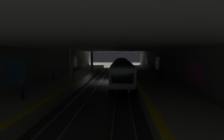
% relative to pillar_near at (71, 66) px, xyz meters
% --- Properties ---
extents(ground_plane, '(120.00, 120.00, 0.00)m').
position_rel_pillar_near_xyz_m(ground_plane, '(7.41, -4.35, -3.33)').
color(ground_plane, '#383A38').
extents(track_left, '(60.00, 1.53, 0.16)m').
position_rel_pillar_near_xyz_m(track_left, '(7.41, -6.55, -3.25)').
color(track_left, gray).
rests_on(track_left, ground).
extents(track_right, '(60.00, 1.53, 0.16)m').
position_rel_pillar_near_xyz_m(track_right, '(7.41, -2.15, -3.25)').
color(track_right, gray).
rests_on(track_right, ground).
extents(platform_left, '(60.00, 5.30, 1.06)m').
position_rel_pillar_near_xyz_m(platform_left, '(7.41, -10.90, -2.80)').
color(platform_left, '#A8A59E').
rests_on(platform_left, ground).
extents(platform_right, '(60.00, 5.30, 1.06)m').
position_rel_pillar_near_xyz_m(platform_right, '(7.41, 2.20, -2.80)').
color(platform_right, '#A8A59E').
rests_on(platform_right, ground).
extents(wall_left, '(60.00, 0.56, 5.60)m').
position_rel_pillar_near_xyz_m(wall_left, '(7.42, -13.80, -0.52)').
color(wall_left, slate).
rests_on(wall_left, ground).
extents(wall_right, '(60.00, 0.56, 5.60)m').
position_rel_pillar_near_xyz_m(wall_right, '(7.40, 5.10, -0.52)').
color(wall_right, slate).
rests_on(wall_right, ground).
extents(ceiling_slab, '(60.00, 19.40, 0.40)m').
position_rel_pillar_near_xyz_m(ceiling_slab, '(7.41, -4.35, 2.47)').
color(ceiling_slab, beige).
rests_on(ceiling_slab, wall_left).
extents(pillar_near, '(0.56, 0.56, 4.55)m').
position_rel_pillar_near_xyz_m(pillar_near, '(0.00, 0.00, 0.00)').
color(pillar_near, gray).
rests_on(pillar_near, platform_right).
extents(pillar_far, '(0.56, 0.56, 4.55)m').
position_rel_pillar_near_xyz_m(pillar_far, '(14.59, 0.00, 0.00)').
color(pillar_far, gray).
rests_on(pillar_far, platform_right).
extents(metro_train, '(35.62, 2.83, 3.49)m').
position_rel_pillar_near_xyz_m(metro_train, '(13.97, -6.55, -1.30)').
color(metro_train, '#B7BCC6').
rests_on(metro_train, track_left).
extents(bench_left_near, '(1.70, 0.47, 0.86)m').
position_rel_pillar_near_xyz_m(bench_left_near, '(-1.28, -12.88, -1.75)').
color(bench_left_near, '#262628').
rests_on(bench_left_near, platform_left).
extents(bench_left_mid, '(1.70, 0.47, 0.86)m').
position_rel_pillar_near_xyz_m(bench_left_mid, '(15.77, -12.88, -1.75)').
color(bench_left_mid, '#262628').
rests_on(bench_left_mid, platform_left).
extents(bench_left_far, '(1.70, 0.47, 0.86)m').
position_rel_pillar_near_xyz_m(bench_left_far, '(18.29, -12.88, -1.75)').
color(bench_left_far, '#262628').
rests_on(bench_left_far, platform_left).
extents(bench_right_near, '(1.70, 0.47, 0.86)m').
position_rel_pillar_near_xyz_m(bench_right_near, '(1.64, 4.18, -1.75)').
color(bench_right_near, '#262628').
rests_on(bench_right_near, platform_right).
extents(bench_right_mid, '(1.70, 0.47, 0.86)m').
position_rel_pillar_near_xyz_m(bench_right_mid, '(8.87, 4.18, -1.75)').
color(bench_right_mid, '#262628').
rests_on(bench_right_mid, platform_right).
extents(bench_right_far, '(1.70, 0.47, 0.86)m').
position_rel_pillar_near_xyz_m(bench_right_far, '(19.30, 4.18, -1.75)').
color(bench_right_far, '#262628').
rests_on(bench_right_far, platform_right).
extents(person_waiting_near, '(0.60, 0.24, 1.73)m').
position_rel_pillar_near_xyz_m(person_waiting_near, '(5.77, -12.90, -1.33)').
color(person_waiting_near, '#383838').
rests_on(person_waiting_near, platform_left).
extents(person_walking_mid, '(0.60, 0.22, 1.56)m').
position_rel_pillar_near_xyz_m(person_walking_mid, '(3.37, 3.79, -1.44)').
color(person_walking_mid, black).
rests_on(person_walking_mid, platform_right).
extents(person_standing_far, '(0.60, 0.22, 1.58)m').
position_rel_pillar_near_xyz_m(person_standing_far, '(-7.10, 1.89, -1.42)').
color(person_standing_far, '#242424').
rests_on(person_standing_far, platform_right).
extents(backpack_on_floor, '(0.30, 0.20, 0.40)m').
position_rel_pillar_near_xyz_m(backpack_on_floor, '(3.39, -12.11, -2.08)').
color(backpack_on_floor, '#1E512D').
rests_on(backpack_on_floor, platform_left).
extents(trash_bin, '(0.44, 0.44, 0.85)m').
position_rel_pillar_near_xyz_m(trash_bin, '(1.45, -12.15, -1.85)').
color(trash_bin, '#595B5E').
rests_on(trash_bin, platform_left).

